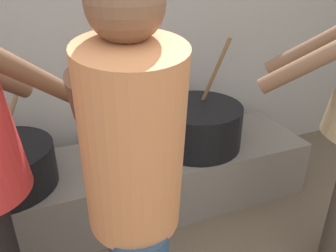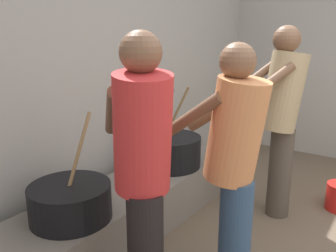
{
  "view_description": "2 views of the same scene",
  "coord_description": "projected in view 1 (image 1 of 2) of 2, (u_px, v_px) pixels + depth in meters",
  "views": [
    {
      "loc": [
        -0.62,
        0.15,
        1.54
      ],
      "look_at": [
        -0.19,
        1.22,
        0.97
      ],
      "focal_mm": 37.1,
      "sensor_mm": 36.0,
      "label": 1
    },
    {
      "loc": [
        -2.18,
        0.2,
        1.57
      ],
      "look_at": [
        -0.26,
        1.57,
        0.96
      ],
      "focal_mm": 37.32,
      "sensor_mm": 36.0,
      "label": 2
    }
  ],
  "objects": [
    {
      "name": "block_enclosure_rear",
      "position": [
        123.0,
        15.0,
        2.32
      ],
      "size": [
        5.69,
        0.2,
        2.35
      ],
      "primitive_type": "cube",
      "color": "#ADA8A0",
      "rests_on": "ground_plane"
    },
    {
      "name": "hearth_ledge",
      "position": [
        114.0,
        187.0,
        2.23
      ],
      "size": [
        2.61,
        0.6,
        0.39
      ],
      "primitive_type": "cube",
      "color": "slate",
      "rests_on": "ground_plane"
    },
    {
      "name": "cooking_pot_main",
      "position": [
        198.0,
        126.0,
        2.27
      ],
      "size": [
        0.57,
        0.57,
        0.73
      ],
      "color": "black",
      "rests_on": "hearth_ledge"
    },
    {
      "name": "cooking_pot_secondary",
      "position": [
        4.0,
        167.0,
        1.87
      ],
      "size": [
        0.54,
        0.54,
        0.69
      ],
      "color": "black",
      "rests_on": "hearth_ledge"
    },
    {
      "name": "cook_in_orange_shirt",
      "position": [
        135.0,
        191.0,
        1.09
      ],
      "size": [
        0.4,
        0.68,
        1.54
      ],
      "color": "navy",
      "rests_on": "ground_plane"
    }
  ]
}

